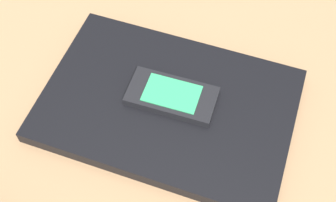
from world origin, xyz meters
TOP-DOWN VIEW (x-y plane):
  - desk_surface at (0.00, 0.00)cm, footprint 120.00×80.00cm
  - laptop_closed at (7.27, 4.75)cm, footprint 34.60×24.46cm
  - cell_phone_on_laptop at (7.64, 5.32)cm, footprint 11.98×6.30cm

SIDE VIEW (x-z plane):
  - desk_surface at x=0.00cm, z-range 0.00..3.00cm
  - laptop_closed at x=7.27cm, z-range 3.00..4.98cm
  - cell_phone_on_laptop at x=7.64cm, z-range 4.95..6.23cm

